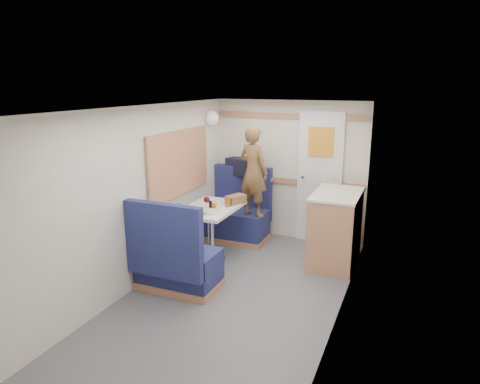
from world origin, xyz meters
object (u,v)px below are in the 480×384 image
at_px(dinette_table, 211,219).
at_px(orange_fruit, 214,205).
at_px(wine_glass, 207,200).
at_px(beer_glass, 228,203).
at_px(duffel_bag, 244,167).
at_px(bread_loaf, 236,199).
at_px(tray, 209,209).
at_px(pepper_grinder, 210,205).
at_px(bench_near, 176,264).
at_px(galley_counter, 335,228).
at_px(salt_grinder, 207,201).
at_px(dome_light, 211,118).
at_px(tumbler_left, 179,208).
at_px(bench_far, 237,219).
at_px(person, 253,172).
at_px(cheese_block, 204,211).

bearing_deg(dinette_table, orange_fruit, -35.34).
bearing_deg(dinette_table, wine_glass, -84.29).
bearing_deg(beer_glass, duffel_bag, 100.72).
bearing_deg(wine_glass, bread_loaf, 62.07).
height_order(tray, bread_loaf, bread_loaf).
distance_m(duffel_bag, pepper_grinder, 1.23).
bearing_deg(bench_near, orange_fruit, 84.41).
relative_size(duffel_bag, pepper_grinder, 5.04).
relative_size(galley_counter, salt_grinder, 10.52).
relative_size(bench_near, pepper_grinder, 10.02).
relative_size(dome_light, bread_loaf, 0.76).
relative_size(pepper_grinder, bread_loaf, 0.40).
bearing_deg(pepper_grinder, orange_fruit, 30.50).
xyz_separation_m(dome_light, tumbler_left, (0.16, -1.23, -0.97)).
xyz_separation_m(galley_counter, wine_glass, (-1.45, -0.68, 0.38)).
bearing_deg(beer_glass, tray, -124.97).
relative_size(bench_far, orange_fruit, 15.43).
xyz_separation_m(dome_light, galley_counter, (1.86, -0.30, -1.28)).
bearing_deg(orange_fruit, pepper_grinder, -149.50).
distance_m(person, wine_glass, 0.90).
xyz_separation_m(orange_fruit, bread_loaf, (0.15, 0.33, 0.00)).
distance_m(tray, bread_loaf, 0.45).
xyz_separation_m(dome_light, wine_glass, (0.40, -0.98, -0.91)).
relative_size(duffel_bag, beer_glass, 5.11).
bearing_deg(wine_glass, person, 70.03).
relative_size(orange_fruit, salt_grinder, 0.78).
height_order(beer_glass, bread_loaf, bread_loaf).
xyz_separation_m(dome_light, duffel_bag, (0.39, 0.27, -0.72)).
distance_m(duffel_bag, cheese_block, 1.44).
relative_size(duffel_bag, cheese_block, 4.86).
distance_m(cheese_block, wine_glass, 0.20).
bearing_deg(wine_glass, tray, -2.33).
distance_m(dome_light, cheese_block, 1.58).
bearing_deg(dome_light, wine_glass, -67.58).
height_order(wine_glass, salt_grinder, wine_glass).
xyz_separation_m(orange_fruit, cheese_block, (-0.02, -0.24, -0.02)).
height_order(wine_glass, bread_loaf, wine_glass).
xyz_separation_m(dome_light, salt_grinder, (0.30, -0.75, -0.99)).
distance_m(dome_light, person, 0.99).
relative_size(tray, salt_grinder, 4.19).
relative_size(dome_light, tumbler_left, 1.71).
bearing_deg(dome_light, bench_near, -77.18).
height_order(tumbler_left, salt_grinder, tumbler_left).
relative_size(cheese_block, pepper_grinder, 1.04).
height_order(bench_near, bread_loaf, bench_near).
bearing_deg(dome_light, orange_fruit, -62.63).
distance_m(pepper_grinder, salt_grinder, 0.22).
relative_size(tray, tumbler_left, 3.14).
distance_m(orange_fruit, pepper_grinder, 0.05).
distance_m(person, salt_grinder, 0.78).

